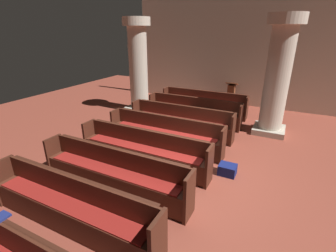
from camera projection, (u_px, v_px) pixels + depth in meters
The scene contains 14 objects.
ground_plane at pixel (193, 172), 5.63m from camera, with size 19.20×19.20×0.00m, color brown.
back_wall at pixel (249, 51), 9.85m from camera, with size 10.00×0.16×4.50m, color beige.
pew_row_0 at pixel (204, 102), 9.33m from camera, with size 3.30×0.47×0.88m.
pew_row_1 at pixel (193, 110), 8.42m from camera, with size 3.30×0.46×0.88m.
pew_row_2 at pixel (181, 119), 7.51m from camera, with size 3.30×0.46×0.88m.
pew_row_3 at pixel (164, 132), 6.59m from camera, with size 3.30×0.46×0.88m.
pew_row_4 at pixel (143, 148), 5.68m from camera, with size 3.30×0.46×0.88m.
pew_row_5 at pixel (113, 171), 4.77m from camera, with size 3.30×0.47×0.88m.
pew_row_6 at pixel (69, 204), 3.85m from camera, with size 3.30×0.46×0.88m.
pillar_aisle_side at pixel (278, 75), 7.11m from camera, with size 1.02×1.02×3.50m.
pillar_far_side at pixel (138, 65), 9.23m from camera, with size 1.02×1.02×3.50m.
lectern at pixel (231, 97), 10.15m from camera, with size 0.48×0.45×1.08m.
hymn_book at pixel (0, 218), 3.00m from camera, with size 0.17×0.20×0.03m, color navy.
kneeler_box_navy at pixel (227, 170), 5.48m from camera, with size 0.38×0.32×0.24m, color navy.
Camera 1 is at (1.64, -4.59, 3.07)m, focal length 25.87 mm.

